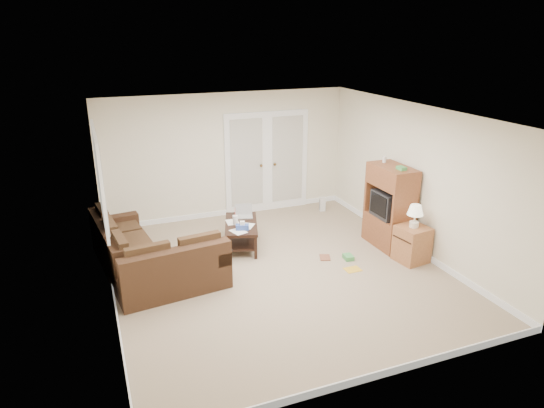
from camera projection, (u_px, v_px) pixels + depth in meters
name	position (u px, v px, depth m)	size (l,w,h in m)	color
floor	(278.00, 271.00, 7.70)	(5.50, 5.50, 0.00)	tan
ceiling	(278.00, 114.00, 6.86)	(5.00, 5.50, 0.02)	white
wall_left	(104.00, 219.00, 6.42)	(0.02, 5.50, 2.50)	#EEE7CE
wall_right	(416.00, 180.00, 8.13)	(0.02, 5.50, 2.50)	#EEE7CE
wall_back	(227.00, 156.00, 9.69)	(5.00, 0.02, 2.50)	#EEE7CE
wall_front	(380.00, 279.00, 4.87)	(5.00, 0.02, 2.50)	#EEE7CE
baseboards	(278.00, 269.00, 7.68)	(5.00, 5.50, 0.10)	silver
french_doors	(267.00, 163.00, 10.02)	(1.80, 0.05, 2.13)	silver
window_left	(100.00, 177.00, 7.21)	(0.05, 1.92, 1.42)	silver
sectional_sofa	(146.00, 259.00, 7.46)	(1.92, 2.52, 0.75)	#3F2718
coffee_table	(241.00, 233.00, 8.53)	(0.85, 1.21, 0.75)	black
tv_armoire	(390.00, 206.00, 8.42)	(0.50, 0.91, 1.56)	brown
side_cabinet	(412.00, 241.00, 7.94)	(0.52, 0.52, 0.98)	#A8693D
space_heater	(322.00, 204.00, 10.25)	(0.12, 0.10, 0.30)	silver
floor_magazine	(353.00, 269.00, 7.76)	(0.26, 0.20, 0.01)	gold
floor_greenbox	(348.00, 257.00, 8.10)	(0.14, 0.19, 0.08)	#45984E
floor_book	(320.00, 257.00, 8.15)	(0.17, 0.23, 0.02)	brown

